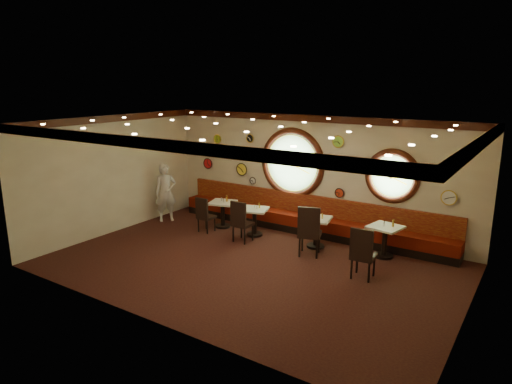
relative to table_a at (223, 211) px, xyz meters
name	(u,v)px	position (x,y,z in m)	size (l,w,h in m)	color
floor	(250,265)	(2.22, -1.87, -0.47)	(9.00, 6.00, 0.00)	black
ceiling	(250,124)	(2.22, -1.87, 2.73)	(9.00, 6.00, 0.02)	gold
wall_back	(312,174)	(2.22, 1.13, 1.13)	(9.00, 0.02, 3.20)	beige
wall_front	(149,234)	(2.22, -4.87, 1.13)	(9.00, 0.02, 3.20)	beige
wall_left	(113,174)	(-2.28, -1.87, 1.13)	(0.02, 6.00, 3.20)	beige
wall_right	(474,234)	(6.72, -1.87, 1.13)	(0.02, 6.00, 3.20)	beige
molding_back	(312,118)	(2.22, 1.08, 2.64)	(9.00, 0.10, 0.18)	#361309
molding_front	(146,143)	(2.22, -4.82, 2.64)	(9.00, 0.10, 0.18)	#361309
molding_left	(110,119)	(-2.23, -1.87, 2.64)	(0.10, 6.00, 0.18)	#361309
molding_right	(481,143)	(6.67, -1.87, 2.64)	(0.10, 6.00, 0.18)	#361309
banquette_base	(306,229)	(2.22, 0.85, -0.37)	(8.00, 0.55, 0.20)	black
banquette_seat	(306,221)	(2.22, 0.85, -0.12)	(8.00, 0.55, 0.30)	#561007
banquette_back	(310,205)	(2.22, 1.07, 0.28)	(8.00, 0.10, 0.55)	#64070E
porthole_left_glass	(292,163)	(1.62, 1.12, 1.38)	(1.66, 1.66, 0.02)	#82BE72
porthole_left_frame	(292,163)	(1.62, 1.11, 1.38)	(1.98, 1.98, 0.18)	#361309
porthole_left_ring	(292,163)	(1.62, 1.08, 1.38)	(1.61, 1.61, 0.03)	gold
porthole_right_glass	(392,176)	(4.42, 1.12, 1.33)	(1.10, 1.10, 0.02)	#82BE72
porthole_right_frame	(392,176)	(4.42, 1.11, 1.33)	(1.38, 1.38, 0.18)	#361309
porthole_right_ring	(392,176)	(4.42, 1.08, 1.33)	(1.09, 1.09, 0.03)	gold
wall_clock_0	(218,139)	(-0.98, 1.09, 1.88)	(0.26, 0.26, 0.03)	#94B624
wall_clock_1	(338,142)	(2.97, 1.09, 2.08)	(0.30, 0.30, 0.03)	#8BD643
wall_clock_2	(208,163)	(-1.38, 1.09, 1.08)	(0.32, 0.32, 0.03)	red
wall_clock_3	(250,138)	(0.22, 1.09, 1.98)	(0.24, 0.24, 0.03)	black
wall_clock_4	(449,198)	(5.77, 1.09, 0.98)	(0.34, 0.34, 0.03)	white
wall_clock_5	(242,169)	(-0.08, 1.09, 1.03)	(0.36, 0.36, 0.03)	yellow
wall_clock_6	(359,167)	(3.57, 1.09, 1.48)	(0.22, 0.22, 0.03)	gold
wall_clock_7	(340,193)	(3.07, 1.09, 0.73)	(0.24, 0.24, 0.03)	red
wall_clock_8	(253,181)	(0.32, 1.09, 0.73)	(0.20, 0.20, 0.03)	white
table_a	(223,211)	(0.00, 0.00, 0.00)	(0.85, 0.85, 0.75)	black
table_b	(255,219)	(1.16, -0.10, 0.00)	(0.86, 0.86, 0.75)	black
table_c	(316,229)	(2.94, -0.01, 0.01)	(0.82, 0.82, 0.77)	black
table_d	(385,238)	(4.59, 0.28, 0.01)	(0.82, 0.82, 0.77)	black
chair_a	(204,212)	(-0.15, -0.64, 0.09)	(0.42, 0.42, 0.61)	black
chair_b	(241,219)	(1.16, -0.75, 0.16)	(0.46, 0.46, 0.68)	black
chair_c	(309,228)	(3.08, -0.66, 0.24)	(0.66, 0.66, 0.77)	black
chair_d	(362,250)	(4.59, -1.22, 0.18)	(0.51, 0.51, 0.71)	black
condiment_a_salt	(222,199)	(-0.08, 0.07, 0.33)	(0.04, 0.04, 0.10)	silver
condiment_b_salt	(255,206)	(1.11, -0.02, 0.32)	(0.03, 0.03, 0.09)	silver
condiment_c_salt	(314,214)	(2.82, 0.08, 0.34)	(0.03, 0.03, 0.09)	silver
condiment_d_salt	(384,223)	(4.53, 0.34, 0.34)	(0.03, 0.03, 0.10)	silver
condiment_a_pepper	(223,201)	(0.06, -0.03, 0.32)	(0.03, 0.03, 0.09)	silver
condiment_b_pepper	(257,207)	(1.22, -0.07, 0.32)	(0.03, 0.03, 0.09)	#B7B8BC
condiment_c_pepper	(315,217)	(2.93, -0.05, 0.33)	(0.03, 0.03, 0.09)	silver
condiment_d_pepper	(384,225)	(4.56, 0.24, 0.34)	(0.03, 0.03, 0.09)	silver
condiment_a_bottle	(227,198)	(0.09, 0.09, 0.37)	(0.06, 0.06, 0.18)	gold
condiment_b_bottle	(259,205)	(1.22, 0.03, 0.35)	(0.04, 0.04, 0.14)	gold
condiment_c_bottle	(322,216)	(3.08, 0.02, 0.36)	(0.04, 0.04, 0.14)	gold
condiment_d_bottle	(393,223)	(4.74, 0.34, 0.38)	(0.05, 0.05, 0.17)	gold
waiter	(166,193)	(-1.78, -0.42, 0.39)	(0.63, 0.41, 1.72)	silver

